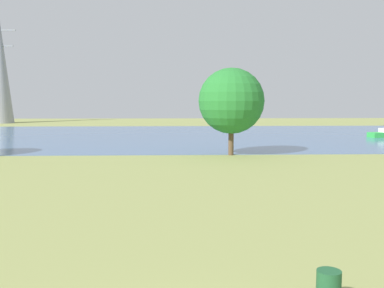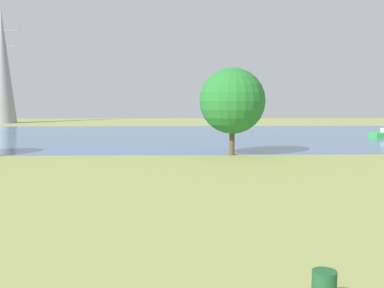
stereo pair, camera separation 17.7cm
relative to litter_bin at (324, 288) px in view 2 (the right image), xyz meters
The scene contains 5 objects.
ground_plane 19.71m from the litter_bin, 99.43° to the left, with size 160.00×160.00×0.00m, color #8C9351.
litter_bin is the anchor object (origin of this frame).
water_surface 47.55m from the litter_bin, 93.90° to the left, with size 140.00×40.00×0.02m, color #496C9A.
tree_east_near 27.67m from the litter_bin, 87.46° to the left, with size 5.48×5.48×7.27m.
electricity_pylon 88.05m from the litter_bin, 115.26° to the left, with size 6.40×4.40×22.37m.
Camera 2 is at (-0.08, -7.07, 4.67)m, focal length 41.67 mm.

